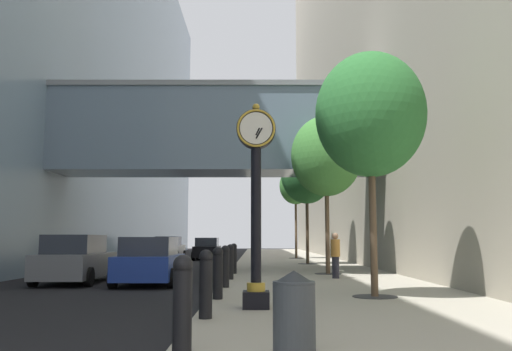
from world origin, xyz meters
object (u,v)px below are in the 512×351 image
at_px(car_black_trailing, 210,249).
at_px(pedestrian_walking, 338,254).
at_px(bollard_third, 220,272).
at_px(bollard_sixth, 236,258).
at_px(bollard_fourth, 228,265).
at_px(bollard_fifth, 233,261).
at_px(street_clock, 259,194).
at_px(bollard_second, 208,282).
at_px(car_grey_mid, 79,260).
at_px(street_tree_mid_near, 329,156).
at_px(car_blue_far, 153,261).
at_px(street_tree_near, 373,115).
at_px(bollard_nearest, 185,302).
at_px(street_tree_mid_far, 309,174).
at_px(car_white_near, 171,248).
at_px(street_tree_far, 298,186).
at_px(trash_bin, 297,313).

bearing_deg(car_black_trailing, pedestrian_walking, -72.40).
distance_m(bollard_third, bollard_sixth, 9.34).
xyz_separation_m(bollard_fourth, bollard_fifth, (0.00, 3.11, 0.00)).
distance_m(street_clock, bollard_second, 2.42).
xyz_separation_m(pedestrian_walking, car_black_trailing, (-6.53, 20.57, -0.21)).
height_order(bollard_fifth, car_grey_mid, car_grey_mid).
height_order(bollard_second, car_black_trailing, car_black_trailing).
xyz_separation_m(street_tree_mid_near, car_blue_far, (-6.58, -3.54, -4.21)).
relative_size(bollard_third, street_tree_near, 0.20).
distance_m(bollard_nearest, pedestrian_walking, 13.48).
bearing_deg(car_blue_far, bollard_fifth, 12.68).
height_order(bollard_third, street_tree_mid_near, street_tree_mid_near).
relative_size(street_clock, street_tree_mid_far, 0.63).
bearing_deg(street_clock, bollard_fourth, 100.78).
height_order(bollard_fifth, pedestrian_walking, pedestrian_walking).
bearing_deg(street_clock, car_white_near, 102.50).
bearing_deg(street_tree_far, bollard_fifth, -100.77).
relative_size(bollard_fifth, trash_bin, 1.18).
bearing_deg(car_black_trailing, street_clock, -82.86).
bearing_deg(bollard_third, bollard_nearest, -90.00).
bearing_deg(street_tree_near, bollard_fifth, 123.87).
relative_size(street_tree_mid_far, car_grey_mid, 1.47).
bearing_deg(bollard_fourth, bollard_sixth, 90.00).
bearing_deg(bollard_second, street_tree_mid_far, 79.56).
height_order(bollard_third, street_tree_near, street_tree_near).
bearing_deg(street_tree_near, bollard_second, -137.06).
height_order(pedestrian_walking, car_blue_far, pedestrian_walking).
bearing_deg(street_tree_far, car_grey_mid, -114.96).
distance_m(bollard_sixth, car_black_trailing, 18.14).
height_order(bollard_third, bollard_sixth, same).
height_order(street_tree_near, car_grey_mid, street_tree_near).
bearing_deg(bollard_fourth, bollard_nearest, -90.00).
distance_m(pedestrian_walking, car_blue_far, 6.63).
bearing_deg(car_grey_mid, street_tree_mid_far, 50.75).
distance_m(bollard_third, pedestrian_walking, 7.71).
bearing_deg(car_blue_far, bollard_fourth, -42.61).
bearing_deg(car_black_trailing, trash_bin, -83.06).
height_order(bollard_third, car_black_trailing, car_black_trailing).
height_order(street_tree_near, car_white_near, street_tree_near).
relative_size(bollard_nearest, trash_bin, 1.18).
xyz_separation_m(street_tree_near, pedestrian_walking, (-0.05, 6.22, -3.73)).
height_order(street_tree_mid_near, car_blue_far, street_tree_mid_near).
height_order(bollard_second, street_tree_far, street_tree_far).
xyz_separation_m(pedestrian_walking, car_grey_mid, (-9.34, -0.35, -0.18)).
height_order(bollard_second, bollard_sixth, same).
bearing_deg(car_grey_mid, trash_bin, -61.51).
height_order(bollard_third, car_grey_mid, car_grey_mid).
bearing_deg(street_tree_near, street_tree_far, 90.00).
height_order(bollard_second, car_white_near, car_white_near).
distance_m(bollard_second, car_grey_mid, 10.96).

